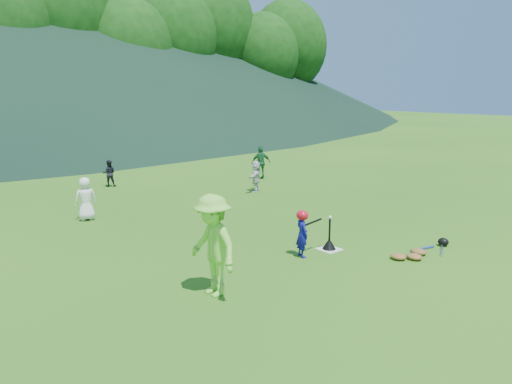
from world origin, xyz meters
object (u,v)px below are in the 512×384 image
fielder_a (86,199)px  batting_tee (329,244)px  equipment_pile (419,252)px  fielder_d (256,176)px  fielder_c (261,163)px  batter_child (302,234)px  home_plate (329,249)px  fielder_b (109,173)px  adult_coach (213,245)px

fielder_a → batting_tee: fielder_a is taller
batting_tee → equipment_pile: batting_tee is taller
fielder_d → equipment_pile: size_ratio=0.59×
fielder_a → fielder_c: bearing=-158.3°
batter_child → fielder_a: size_ratio=0.84×
fielder_c → fielder_d: size_ratio=1.22×
home_plate → equipment_pile: bearing=-50.1°
fielder_b → fielder_d: (3.46, -4.10, 0.05)m
fielder_d → equipment_pile: fielder_d is taller
batter_child → equipment_pile: size_ratio=0.54×
fielder_b → fielder_c: (5.19, -2.36, 0.17)m
adult_coach → fielder_c: size_ratio=1.36×
fielder_b → batting_tee: fielder_b is taller
fielder_c → batter_child: bearing=77.5°
batter_child → home_plate: bearing=-77.0°
batter_child → batting_tee: bearing=-77.0°
fielder_b → fielder_c: bearing=-178.5°
home_plate → batter_child: size_ratio=0.46×
batter_child → adult_coach: bearing=117.5°
fielder_b → fielder_d: size_ratio=0.90×
adult_coach → fielder_b: bearing=166.5°
adult_coach → fielder_c: (7.89, 7.99, -0.23)m
home_plate → adult_coach: bearing=-173.9°
fielder_d → batting_tee: fielder_d is taller
home_plate → fielder_c: bearing=59.2°
home_plate → fielder_a: bearing=117.6°
fielder_b → fielder_d: 5.37m
batter_child → adult_coach: adult_coach is taller
batter_child → fielder_d: (3.60, 5.81, 0.05)m
batter_child → fielder_c: (5.33, 7.56, 0.16)m
adult_coach → batting_tee: adult_coach is taller
batter_child → equipment_pile: bearing=-109.2°
equipment_pile → fielder_d: bearing=77.7°
batter_child → equipment_pile: 2.56m
fielder_b → equipment_pile: (1.86, -11.45, -0.41)m
fielder_a → fielder_b: (2.45, 4.08, -0.10)m
fielder_d → fielder_c: bearing=-174.3°
fielder_a → equipment_pile: size_ratio=0.65×
home_plate → fielder_c: (4.55, 7.63, 0.64)m
fielder_a → fielder_b: bearing=-112.1°
fielder_d → home_plate: bearing=24.8°
fielder_d → batting_tee: size_ratio=1.56×
equipment_pile → fielder_a: bearing=120.3°
fielder_c → equipment_pile: size_ratio=0.72×
fielder_d → equipment_pile: 7.53m
batter_child → fielder_a: bearing=39.7°
home_plate → batting_tee: 0.12m
fielder_a → batting_tee: size_ratio=1.71×
batter_child → fielder_b: (0.14, 9.92, -0.01)m
batter_child → adult_coach: 2.63m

